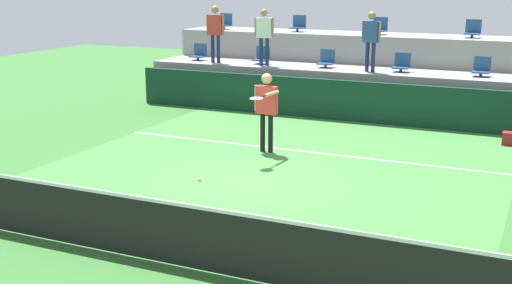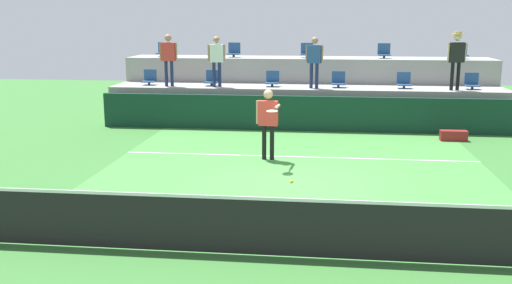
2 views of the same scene
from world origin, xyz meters
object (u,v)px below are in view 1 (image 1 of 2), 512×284
(spectator_leaning_on_rail, at_px, (264,32))
(stadium_chair_upper_left, at_px, (298,25))
(stadium_chair_lower_far_left, at_px, (199,53))
(stadium_chair_lower_left, at_px, (262,57))
(spectator_in_grey, at_px, (215,28))
(tennis_ball, at_px, (200,180))
(stadium_chair_lower_mid_right, at_px, (402,64))
(stadium_chair_upper_far_left, at_px, (225,23))
(tennis_player, at_px, (266,104))
(spectator_in_white, at_px, (371,36))
(stadium_chair_lower_right, at_px, (482,68))
(stadium_chair_upper_right, at_px, (473,30))
(stadium_chair_lower_mid_left, at_px, (327,60))
(stadium_chair_upper_center, at_px, (380,27))

(spectator_leaning_on_rail, bearing_deg, stadium_chair_upper_left, 83.80)
(stadium_chair_lower_far_left, relative_size, stadium_chair_lower_left, 1.00)
(spectator_in_grey, height_order, tennis_ball, spectator_in_grey)
(stadium_chair_lower_mid_right, xyz_separation_m, spectator_in_grey, (-5.62, -0.38, 0.83))
(spectator_leaning_on_rail, bearing_deg, tennis_ball, -72.05)
(stadium_chair_lower_left, distance_m, stadium_chair_upper_far_left, 2.94)
(tennis_player, relative_size, spectator_in_white, 1.07)
(stadium_chair_lower_right, bearing_deg, stadium_chair_lower_mid_right, 180.00)
(stadium_chair_lower_mid_right, xyz_separation_m, stadium_chair_upper_right, (1.61, 1.80, 0.85))
(tennis_ball, bearing_deg, spectator_leaning_on_rail, 107.95)
(stadium_chair_lower_far_left, distance_m, stadium_chair_lower_left, 2.17)
(stadium_chair_lower_far_left, height_order, tennis_player, same)
(stadium_chair_upper_right, height_order, spectator_in_white, spectator_in_white)
(spectator_leaning_on_rail, xyz_separation_m, spectator_in_white, (3.20, 0.00, -0.01))
(stadium_chair_upper_far_left, xyz_separation_m, spectator_in_white, (5.60, -2.18, -0.07))
(stadium_chair_upper_right, xyz_separation_m, spectator_in_white, (-2.41, -2.18, -0.07))
(spectator_leaning_on_rail, bearing_deg, spectator_in_white, 0.00)
(spectator_in_grey, bearing_deg, tennis_ball, -63.57)
(stadium_chair_lower_mid_right, relative_size, tennis_ball, 7.65)
(stadium_chair_lower_mid_left, height_order, stadium_chair_upper_far_left, stadium_chair_upper_far_left)
(stadium_chair_lower_mid_right, relative_size, stadium_chair_upper_center, 1.00)
(stadium_chair_lower_mid_right, xyz_separation_m, stadium_chair_upper_center, (-1.12, 1.80, 0.85))
(spectator_in_grey, bearing_deg, spectator_in_white, 0.00)
(spectator_leaning_on_rail, bearing_deg, stadium_chair_lower_left, 122.10)
(stadium_chair_lower_far_left, relative_size, spectator_in_white, 0.31)
(stadium_chair_lower_mid_right, distance_m, tennis_ball, 9.81)
(stadium_chair_upper_center, xyz_separation_m, spectator_in_grey, (-4.50, -2.18, -0.02))
(stadium_chair_lower_left, bearing_deg, stadium_chair_lower_far_left, 180.00)
(stadium_chair_upper_center, distance_m, tennis_ball, 11.65)
(spectator_in_grey, bearing_deg, spectator_leaning_on_rail, 0.00)
(stadium_chair_lower_right, bearing_deg, tennis_player, -126.91)
(stadium_chair_lower_right, xyz_separation_m, spectator_in_white, (-2.91, -0.38, 0.78))
(stadium_chair_lower_far_left, height_order, stadium_chair_upper_far_left, stadium_chair_upper_far_left)
(stadium_chair_upper_right, bearing_deg, stadium_chair_lower_left, -162.90)
(stadium_chair_upper_right, height_order, tennis_player, stadium_chair_upper_right)
(spectator_in_white, bearing_deg, stadium_chair_lower_mid_left, 164.54)
(stadium_chair_upper_right, height_order, tennis_ball, stadium_chair_upper_right)
(stadium_chair_upper_far_left, distance_m, tennis_player, 8.48)
(stadium_chair_upper_far_left, distance_m, stadium_chair_upper_center, 5.29)
(stadium_chair_lower_mid_left, xyz_separation_m, stadium_chair_upper_center, (1.07, 1.80, 0.85))
(stadium_chair_upper_center, height_order, spectator_leaning_on_rail, spectator_leaning_on_rail)
(stadium_chair_lower_left, distance_m, stadium_chair_lower_mid_right, 4.24)
(tennis_player, bearing_deg, stadium_chair_upper_left, 105.50)
(spectator_in_white, bearing_deg, stadium_chair_upper_far_left, 158.71)
(stadium_chair_lower_right, xyz_separation_m, stadium_chair_upper_right, (-0.50, 1.80, 0.85))
(stadium_chair_lower_left, relative_size, tennis_player, 0.29)
(spectator_in_grey, distance_m, spectator_in_white, 4.82)
(stadium_chair_lower_left, height_order, tennis_player, same)
(stadium_chair_upper_right, xyz_separation_m, spectator_in_grey, (-7.23, -2.18, -0.02))
(stadium_chair_lower_mid_right, relative_size, stadium_chair_lower_right, 1.00)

